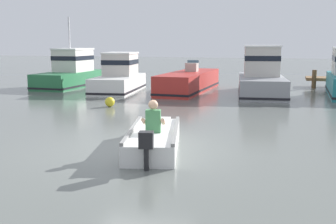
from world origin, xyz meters
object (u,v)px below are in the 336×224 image
(moored_boat_grey, at_px, (261,76))
(mooring_buoy, at_px, (110,102))
(rowboat_with_person, at_px, (154,138))
(moored_boat_red, at_px, (189,82))
(moored_boat_white, at_px, (119,77))
(moored_boat_green, at_px, (71,73))

(moored_boat_grey, height_order, mooring_buoy, moored_boat_grey)
(rowboat_with_person, distance_m, moored_boat_grey, 11.49)
(moored_boat_red, bearing_deg, moored_boat_grey, -3.85)
(rowboat_with_person, relative_size, mooring_buoy, 9.72)
(moored_boat_white, bearing_deg, mooring_buoy, -71.44)
(moored_boat_grey, bearing_deg, moored_boat_green, 176.82)
(moored_boat_green, bearing_deg, rowboat_with_person, -53.52)
(rowboat_with_person, height_order, moored_boat_green, moored_boat_green)
(rowboat_with_person, bearing_deg, moored_boat_white, 116.61)
(moored_boat_white, relative_size, moored_boat_red, 0.72)
(moored_boat_green, xyz_separation_m, moored_boat_white, (3.52, -1.34, -0.06))
(moored_boat_white, relative_size, mooring_buoy, 12.50)
(moored_boat_white, xyz_separation_m, mooring_buoy, (1.67, -4.97, -0.54))
(moored_boat_green, bearing_deg, moored_boat_grey, -3.18)
(moored_boat_red, distance_m, mooring_buoy, 6.23)
(moored_boat_grey, xyz_separation_m, mooring_buoy, (-5.41, -5.72, -0.67))
(rowboat_with_person, xyz_separation_m, moored_boat_red, (-1.85, 11.58, 0.22))
(moored_boat_green, relative_size, mooring_buoy, 13.40)
(mooring_buoy, bearing_deg, rowboat_with_person, -57.08)
(moored_boat_green, relative_size, moored_boat_white, 1.07)
(mooring_buoy, bearing_deg, moored_boat_red, 73.33)
(rowboat_with_person, xyz_separation_m, moored_boat_grey, (1.78, 11.34, 0.61))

